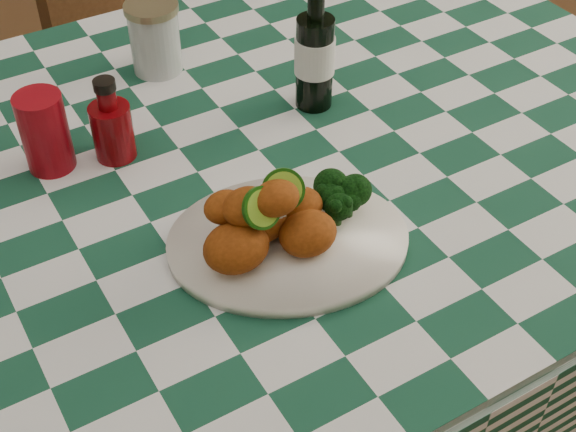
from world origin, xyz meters
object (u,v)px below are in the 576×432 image
fried_chicken_pile (273,214)px  beer_bottle (315,43)px  dining_table (214,342)px  wooden_chair_right (184,64)px  ketchup_bottle (110,119)px  mason_jar (155,38)px  plate (288,242)px  red_tumbler (45,132)px

fried_chicken_pile → beer_bottle: bearing=49.4°
dining_table → wooden_chair_right: (0.29, 0.73, 0.10)m
ketchup_bottle → wooden_chair_right: bearing=59.0°
mason_jar → wooden_chair_right: size_ratio=0.12×
dining_table → ketchup_bottle: 0.48m
plate → wooden_chair_right: 1.01m
dining_table → red_tumbler: size_ratio=13.79×
dining_table → red_tumbler: 0.50m
dining_table → beer_bottle: size_ratio=7.49×
beer_bottle → wooden_chair_right: 0.78m
beer_bottle → fried_chicken_pile: bearing=-130.6°
plate → wooden_chair_right: bearing=74.5°
ketchup_bottle → beer_bottle: bearing=-6.2°
plate → red_tumbler: bearing=123.1°
red_tumbler → mason_jar: 0.29m
wooden_chair_right → fried_chicken_pile: bearing=-126.9°
fried_chicken_pile → red_tumbler: (-0.19, 0.32, -0.01)m
red_tumbler → mason_jar: mason_jar is taller
plate → red_tumbler: red_tumbler is taller
fried_chicken_pile → ketchup_bottle: ketchup_bottle is taller
plate → beer_bottle: bearing=52.3°
beer_bottle → mason_jar: bearing=127.8°
fried_chicken_pile → beer_bottle: 0.35m
dining_table → ketchup_bottle: size_ratio=12.66×
ketchup_bottle → plate: bearing=-68.0°
red_tumbler → ketchup_bottle: (0.09, -0.03, 0.01)m
beer_bottle → red_tumbler: bearing=171.7°
beer_bottle → dining_table: bearing=-165.3°
plate → fried_chicken_pile: bearing=180.0°
dining_table → plate: plate is taller
ketchup_bottle → wooden_chair_right: 0.82m
red_tumbler → wooden_chair_right: 0.84m
fried_chicken_pile → red_tumbler: size_ratio=1.33×
fried_chicken_pile → red_tumbler: bearing=120.3°
ketchup_bottle → mason_jar: ketchup_bottle is taller
red_tumbler → beer_bottle: 0.42m
red_tumbler → mason_jar: (0.24, 0.16, 0.00)m
plate → beer_bottle: 0.35m
beer_bottle → wooden_chair_right: (0.05, 0.66, -0.41)m
red_tumbler → ketchup_bottle: size_ratio=0.92×
red_tumbler → ketchup_bottle: bearing=-15.6°
mason_jar → wooden_chair_right: wooden_chair_right is taller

